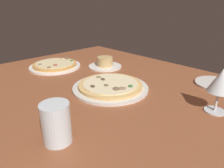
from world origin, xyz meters
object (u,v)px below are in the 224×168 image
pizza_side (55,65)px  wine_glass_far (221,82)px  water_glass (57,126)px  ramekin_on_saucer (105,64)px  pizza_main (110,86)px  side_plate (217,84)px

pizza_side → wine_glass_far: bearing=9.9°
pizza_side → wine_glass_far: (81.13, 14.21, 9.38)cm
wine_glass_far → water_glass: size_ratio=1.37×
pizza_side → ramekin_on_saucer: size_ratio=1.52×
wine_glass_far → water_glass: 51.37cm
ramekin_on_saucer → wine_glass_far: wine_glass_far is taller
pizza_main → ramekin_on_saucer: size_ratio=1.73×
pizza_side → water_glass: 66.83cm
pizza_side → side_plate: (72.87, 38.95, -0.73)cm
wine_glass_far → side_plate: bearing=108.5°
ramekin_on_saucer → water_glass: bearing=-52.6°
water_glass → side_plate: (14.11, 70.62, -4.25)cm
wine_glass_far → pizza_side: bearing=-170.1°
ramekin_on_saucer → pizza_main: bearing=-37.3°
pizza_main → side_plate: 47.54cm
pizza_main → water_glass: water_glass is taller
pizza_side → ramekin_on_saucer: ramekin_on_saucer is taller
pizza_main → pizza_side: same height
water_glass → side_plate: 72.14cm
ramekin_on_saucer → pizza_side: bearing=-133.5°
pizza_main → water_glass: size_ratio=2.89×
pizza_main → pizza_side: bearing=-177.6°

